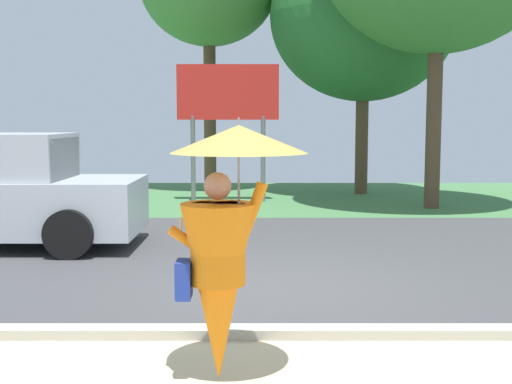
# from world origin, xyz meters

# --- Properties ---
(ground_plane) EXTENTS (40.00, 22.00, 0.20)m
(ground_plane) POSITION_xyz_m (0.00, 2.95, -0.05)
(ground_plane) COLOR #424244
(monk_pedestrian) EXTENTS (1.12, 1.09, 2.13)m
(monk_pedestrian) POSITION_xyz_m (-0.50, -3.09, 1.14)
(monk_pedestrian) COLOR orange
(monk_pedestrian) RESTS_ON ground_plane
(roadside_billboard) EXTENTS (2.60, 0.12, 3.50)m
(roadside_billboard) POSITION_xyz_m (-0.96, 8.94, 2.55)
(roadside_billboard) COLOR slate
(roadside_billboard) RESTS_ON ground_plane
(tree_right_mid) EXTENTS (5.24, 5.24, 7.37)m
(tree_right_mid) POSITION_xyz_m (2.76, 10.83, 4.98)
(tree_right_mid) COLOR brown
(tree_right_mid) RESTS_ON ground_plane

